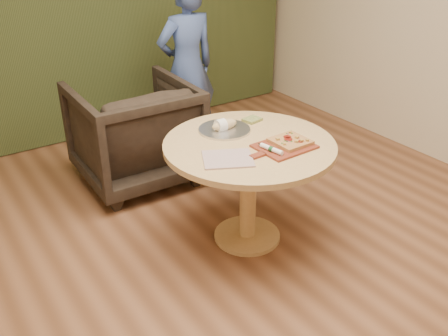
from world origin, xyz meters
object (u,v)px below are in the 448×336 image
at_px(bread_roll, 223,125).
at_px(armchair, 134,128).
at_px(pedestal_table, 249,162).
at_px(person_standing, 187,67).
at_px(cutlery_roll, 271,149).
at_px(serving_tray, 224,130).
at_px(pizza_paddle, 283,147).
at_px(flatbread_pizza, 290,141).

xyz_separation_m(bread_roll, armchair, (-0.23, 0.99, -0.32)).
height_order(pedestal_table, bread_roll, bread_roll).
relative_size(pedestal_table, bread_roll, 5.85).
xyz_separation_m(pedestal_table, person_standing, (0.44, 1.56, 0.19)).
height_order(armchair, person_standing, person_standing).
relative_size(cutlery_roll, armchair, 0.21).
bearing_deg(serving_tray, pedestal_table, -84.20).
distance_m(pizza_paddle, cutlery_roll, 0.12).
relative_size(flatbread_pizza, bread_roll, 1.18).
xyz_separation_m(serving_tray, armchair, (-0.24, 0.99, -0.28)).
bearing_deg(pedestal_table, flatbread_pizza, -42.45).
relative_size(cutlery_roll, serving_tray, 0.56).
xyz_separation_m(flatbread_pizza, person_standing, (0.25, 1.74, 0.02)).
distance_m(serving_tray, armchair, 1.06).
distance_m(pedestal_table, armchair, 1.28).
relative_size(flatbread_pizza, person_standing, 0.14).
height_order(pedestal_table, person_standing, person_standing).
bearing_deg(serving_tray, pizza_paddle, -70.70).
relative_size(serving_tray, armchair, 0.37).
distance_m(armchair, person_standing, 0.84).
xyz_separation_m(cutlery_roll, bread_roll, (-0.05, 0.46, 0.01)).
bearing_deg(cutlery_roll, pedestal_table, 83.75).
bearing_deg(serving_tray, armchair, 103.53).
bearing_deg(pedestal_table, serving_tray, 95.80).
xyz_separation_m(pedestal_table, cutlery_roll, (0.02, -0.21, 0.17)).
bearing_deg(cutlery_roll, person_standing, 65.85).
height_order(cutlery_roll, serving_tray, cutlery_roll).
height_order(pizza_paddle, flatbread_pizza, flatbread_pizza).
relative_size(bread_roll, person_standing, 0.12).
relative_size(armchair, person_standing, 0.59).
distance_m(pizza_paddle, person_standing, 1.78).
distance_m(pedestal_table, cutlery_roll, 0.27).
bearing_deg(person_standing, pedestal_table, 73.61).
bearing_deg(bread_roll, pizza_paddle, -69.67).
relative_size(pizza_paddle, bread_roll, 2.33).
relative_size(pizza_paddle, armchair, 0.47).
height_order(pizza_paddle, serving_tray, serving_tray).
xyz_separation_m(serving_tray, person_standing, (0.47, 1.31, 0.04)).
bearing_deg(serving_tray, person_standing, 70.26).
height_order(serving_tray, bread_roll, bread_roll).
bearing_deg(pedestal_table, bread_roll, 97.78).
bearing_deg(person_standing, pizza_paddle, 79.25).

